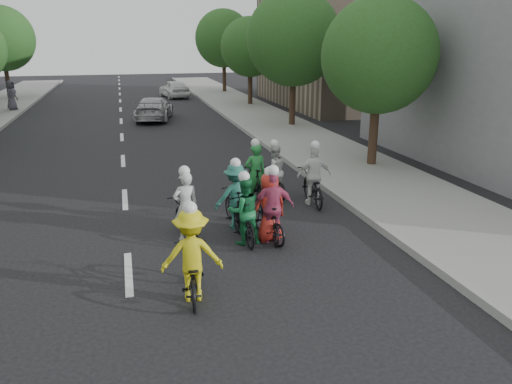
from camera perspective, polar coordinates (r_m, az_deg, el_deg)
name	(u,v)px	position (r m, az deg, el deg)	size (l,w,h in m)	color
ground	(129,273)	(10.50, -14.36, -9.00)	(120.00, 120.00, 0.00)	black
sidewalk_right	(317,148)	(21.47, 6.93, 5.05)	(4.00, 80.00, 0.15)	gray
curb_right	(273,150)	(20.83, 1.92, 4.83)	(0.18, 80.00, 0.18)	#999993
bldg_se	(351,46)	(37.04, 10.85, 16.05)	(10.00, 14.00, 8.00)	gray
tree_l_5	(1,39)	(43.28, -27.08, 15.35)	(4.80, 4.80, 6.93)	black
tree_r_0	(379,56)	(18.27, 13.86, 14.90)	(4.00, 4.00, 5.97)	black
tree_r_1	(294,39)	(26.52, 4.32, 17.08)	(4.80, 4.80, 6.93)	black
tree_r_2	(250,47)	(35.16, -0.69, 16.23)	(4.00, 4.00, 5.97)	black
tree_r_3	(224,38)	(43.93, -3.73, 17.11)	(4.80, 4.80, 6.93)	black
cyclist_0	(186,215)	(11.78, -8.02, -2.66)	(0.89, 1.81, 1.79)	black
cyclist_1	(244,216)	(11.43, -1.41, -2.72)	(0.79, 1.73, 1.72)	black
cyclist_2	(192,263)	(9.09, -7.35, -8.03)	(1.17, 1.77, 1.86)	black
cyclist_3	(272,213)	(11.49, 1.87, -2.44)	(1.02, 1.50, 1.84)	black
cyclist_4	(269,214)	(11.59, 1.49, -2.58)	(0.87, 1.70, 1.78)	black
cyclist_5	(255,180)	(14.32, -0.13, 1.40)	(0.65, 1.70, 1.86)	black
cyclist_6	(273,177)	(14.78, 2.01, 1.78)	(0.84, 1.73, 1.74)	black
cyclist_7	(236,201)	(12.35, -2.36, -0.98)	(1.11, 1.69, 1.78)	black
cyclist_8	(313,182)	(14.21, 6.55, 1.11)	(1.02, 1.89, 1.84)	black
follow_car_lead	(154,109)	(29.72, -11.58, 9.32)	(1.84, 4.52, 1.31)	#A9A9AE
follow_car_trail	(174,89)	(41.04, -9.34, 11.57)	(1.64, 4.07, 1.39)	white
spectator_2	(11,95)	(35.83, -26.18, 9.90)	(0.90, 0.59, 1.84)	#4C4A57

